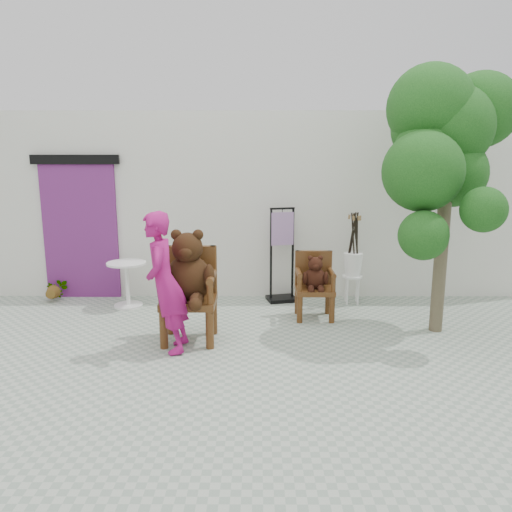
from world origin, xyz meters
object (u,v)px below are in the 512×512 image
at_px(chair_big, 188,278).
at_px(stool_bucket, 353,264).
at_px(person, 165,283).
at_px(chair_small, 315,280).
at_px(display_stand, 282,266).
at_px(cafe_table, 127,279).
at_px(tree, 443,139).

distance_m(chair_big, stool_bucket, 2.87).
relative_size(person, stool_bucket, 1.16).
distance_m(chair_small, person, 2.31).
relative_size(chair_big, chair_small, 1.51).
bearing_deg(stool_bucket, display_stand, 173.01).
bearing_deg(stool_bucket, chair_small, -134.58).
bearing_deg(chair_big, cafe_table, 128.87).
distance_m(person, cafe_table, 2.04).
height_order(chair_small, person, person).
distance_m(chair_big, chair_small, 1.94).
relative_size(chair_small, cafe_table, 1.35).
distance_m(display_stand, tree, 3.04).
distance_m(display_stand, stool_bucket, 1.12).
distance_m(person, tree, 3.96).
bearing_deg(person, stool_bucket, 125.42).
bearing_deg(tree, stool_bucket, 129.17).
height_order(chair_big, display_stand, display_stand).
height_order(cafe_table, stool_bucket, stool_bucket).
bearing_deg(chair_big, tree, 9.25).
height_order(chair_big, tree, tree).
xyz_separation_m(stool_bucket, tree, (0.88, -1.08, 1.89)).
bearing_deg(tree, display_stand, 148.58).
xyz_separation_m(person, tree, (3.47, 0.87, 1.68)).
xyz_separation_m(chair_big, display_stand, (1.25, 1.75, -0.23)).
xyz_separation_m(display_stand, stool_bucket, (1.11, -0.14, 0.06)).
distance_m(chair_small, stool_bucket, 0.97).
bearing_deg(display_stand, tree, -44.91).
relative_size(person, display_stand, 1.11).
bearing_deg(cafe_table, chair_small, -10.24).
height_order(cafe_table, tree, tree).
relative_size(chair_big, display_stand, 0.95).
distance_m(chair_big, cafe_table, 1.88).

